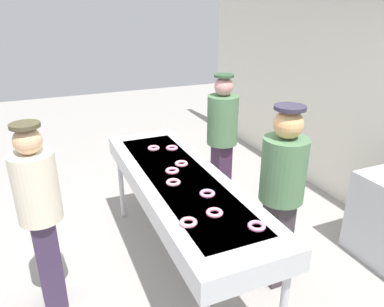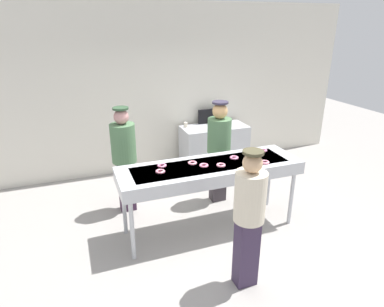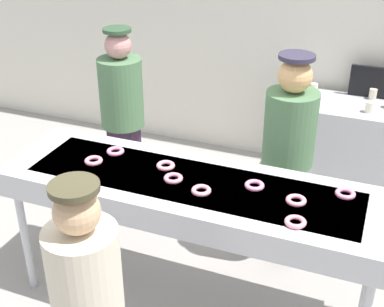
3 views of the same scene
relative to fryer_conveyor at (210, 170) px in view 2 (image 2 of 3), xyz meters
The scene contains 22 objects.
ground_plane 0.91m from the fryer_conveyor, ahead, with size 16.00×16.00×0.00m, color #9E9993.
back_wall 2.56m from the fryer_conveyor, 90.00° to the left, with size 8.00×0.12×3.18m, color silver.
fryer_conveyor is the anchor object (origin of this frame).
strawberry_donut_0 0.96m from the fryer_conveyor, 11.21° to the left, with size 0.12×0.12×0.03m, color pink.
strawberry_donut_1 0.72m from the fryer_conveyor, behind, with size 0.12×0.12×0.03m, color pink.
strawberry_donut_2 0.41m from the fryer_conveyor, 10.71° to the left, with size 0.12×0.12×0.03m, color pink.
strawberry_donut_3 0.68m from the fryer_conveyor, ahead, with size 0.12×0.12×0.03m, color pink.
strawberry_donut_4 0.66m from the fryer_conveyor, 166.06° to the left, with size 0.12×0.12×0.03m, color pink.
strawberry_donut_5 0.75m from the fryer_conveyor, 17.17° to the right, with size 0.12×0.12×0.03m, color pink.
strawberry_donut_6 0.16m from the fryer_conveyor, 163.79° to the right, with size 0.12×0.12×0.03m, color pink.
strawberry_donut_7 0.18m from the fryer_conveyor, 44.61° to the right, with size 0.12×0.12×0.03m, color pink.
strawberry_donut_8 0.27m from the fryer_conveyor, 156.00° to the left, with size 0.12×0.12×0.03m, color pink.
worker_baker 0.87m from the fryer_conveyor, 57.76° to the left, with size 0.37×0.37×1.68m.
worker_assistant 1.38m from the fryer_conveyor, 136.94° to the left, with size 0.37×0.37×1.66m.
customer_waiting 1.15m from the fryer_conveyor, 92.76° to the right, with size 0.33×0.33×1.62m.
prep_counter 2.28m from the fryer_conveyor, 64.56° to the left, with size 1.31×0.62×0.87m, color #B7BABF.
paper_cup_0 2.34m from the fryer_conveyor, 61.73° to the left, with size 0.07×0.07×0.10m, color beige.
paper_cup_1 2.16m from the fryer_conveyor, 56.79° to the left, with size 0.07×0.07×0.10m, color beige.
paper_cup_2 2.42m from the fryer_conveyor, 67.04° to the left, with size 0.07×0.07×0.10m, color beige.
paper_cup_3 2.11m from the fryer_conveyor, 63.47° to the left, with size 0.07×0.07×0.10m, color beige.
paper_cup_4 2.21m from the fryer_conveyor, 79.40° to the left, with size 0.07×0.07×0.10m, color beige.
menu_display 2.47m from the fryer_conveyor, 67.17° to the left, with size 0.49×0.04×0.30m, color black.
Camera 2 is at (-1.67, -3.79, 2.78)m, focal length 31.15 mm.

